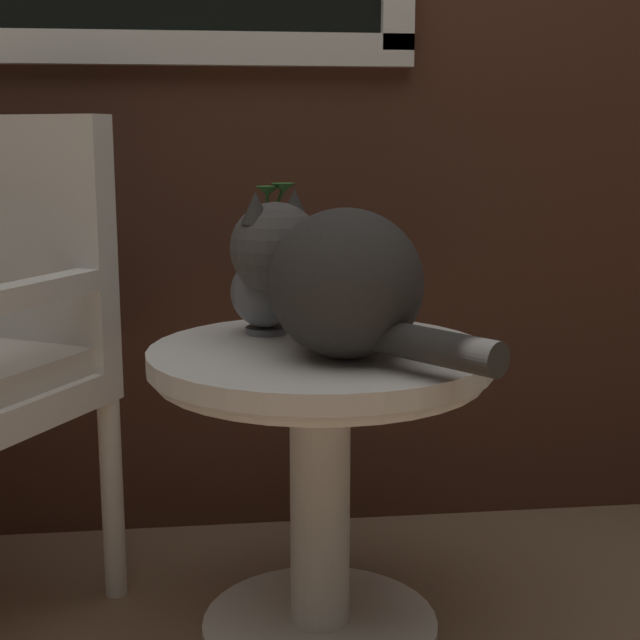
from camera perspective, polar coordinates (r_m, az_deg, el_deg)
wicker_side_table at (r=1.68m, az=-0.00°, el=-7.07°), size 0.61×0.61×0.55m
cat at (r=1.57m, az=0.77°, el=2.65°), size 0.39×0.49×0.27m
pewter_vase_with_ivy at (r=1.75m, az=-3.30°, el=2.23°), size 0.13×0.13×0.28m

